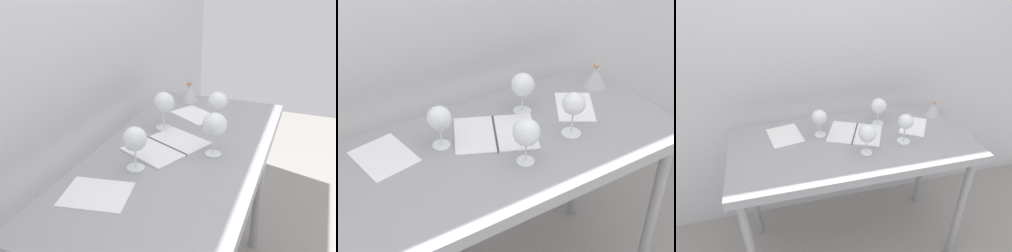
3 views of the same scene
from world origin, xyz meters
The scene contains 10 objects.
back_wall centered at (0.00, 0.49, 1.30)m, with size 3.80×0.04×2.60m, color silver.
steel_counter centered at (0.00, -0.01, 0.79)m, with size 1.40×0.65×0.90m.
wine_glass_near_center centered at (0.04, -0.13, 1.02)m, with size 0.10×0.10×0.18m.
wine_glass_near_right centered at (0.28, -0.08, 1.03)m, with size 0.09×0.09×0.18m.
wine_glass_far_left centered at (-0.17, 0.10, 1.02)m, with size 0.09×0.09×0.17m.
wine_glass_far_right centered at (0.20, 0.14, 1.02)m, with size 0.10×0.10×0.17m.
open_notebook centered at (0.03, 0.06, 0.90)m, with size 0.38×0.34×0.01m.
tasting_sheet_upper centered at (-0.38, 0.15, 0.90)m, with size 0.18×0.22×0.00m, color white.
tasting_sheet_lower centered at (0.41, 0.06, 0.90)m, with size 0.15×0.22×0.00m, color white.
decanter_funnel centered at (0.59, 0.15, 0.95)m, with size 0.11×0.11×0.13m.
Camera 1 is at (-1.32, -0.47, 1.63)m, focal length 42.02 mm.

